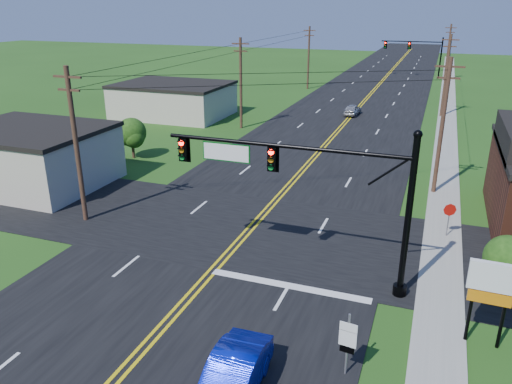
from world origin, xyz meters
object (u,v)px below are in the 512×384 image
at_px(signal_mast_far, 414,51).
at_px(route_sign, 348,340).
at_px(signal_mast_main, 305,182).
at_px(stop_sign, 449,213).
at_px(blue_car, 232,379).

height_order(signal_mast_far, route_sign, signal_mast_far).
bearing_deg(signal_mast_far, signal_mast_main, -90.08).
bearing_deg(stop_sign, signal_mast_far, 77.72).
xyz_separation_m(signal_mast_far, blue_car, (-0.21, -80.21, -3.81)).
bearing_deg(route_sign, blue_car, -137.34).
bearing_deg(route_sign, stop_sign, 82.98).
height_order(signal_mast_main, signal_mast_far, same).
relative_size(signal_mast_main, stop_sign, 5.69).
bearing_deg(blue_car, signal_mast_main, 87.06).
height_order(blue_car, route_sign, route_sign).
xyz_separation_m(signal_mast_main, stop_sign, (6.35, 6.94, -3.32)).
height_order(signal_mast_far, stop_sign, signal_mast_far).
distance_m(blue_car, stop_sign, 16.49).
xyz_separation_m(signal_mast_main, blue_car, (-0.11, -8.21, -4.02)).
bearing_deg(blue_car, signal_mast_far, 87.68).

